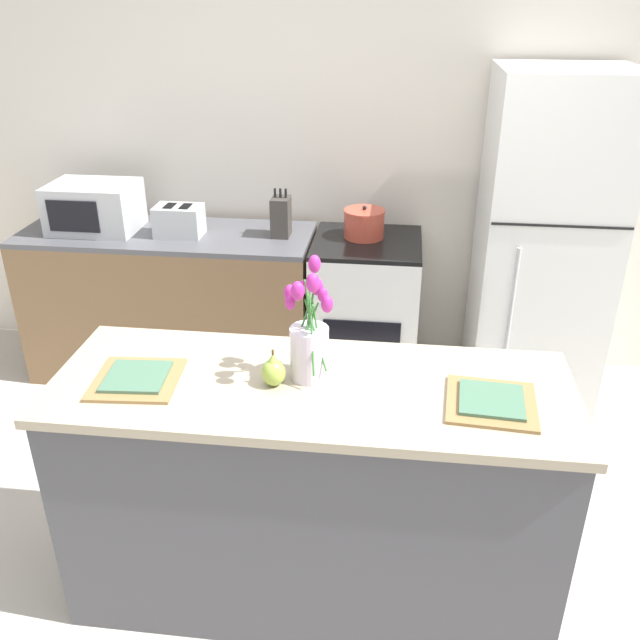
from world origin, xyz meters
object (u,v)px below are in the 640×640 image
object	(u,v)px
flower_vase	(309,340)
microwave	(94,207)
toaster	(179,221)
refrigerator	(544,246)
knife_block	(281,217)
cooking_pot	(364,223)
pear_figurine	(273,371)
plate_setting_left	(137,378)
stove_range	(365,313)
plate_setting_right	(491,402)

from	to	relation	value
flower_vase	microwave	xyz separation A→B (m)	(-1.45, 1.56, -0.06)
toaster	refrigerator	bearing A→B (deg)	1.16
knife_block	flower_vase	bearing A→B (deg)	-76.64
refrigerator	toaster	xyz separation A→B (m)	(-2.01, -0.04, 0.07)
toaster	cooking_pot	bearing A→B (deg)	5.34
refrigerator	pear_figurine	world-z (taller)	refrigerator
flower_vase	pear_figurine	xyz separation A→B (m)	(-0.11, -0.06, -0.09)
plate_setting_left	knife_block	bearing A→B (deg)	82.84
flower_vase	plate_setting_left	xyz separation A→B (m)	(-0.59, -0.10, -0.14)
refrigerator	stove_range	bearing A→B (deg)	-179.96
plate_setting_left	cooking_pot	bearing A→B (deg)	68.46
pear_figurine	plate_setting_left	distance (m)	0.48
refrigerator	plate_setting_left	distance (m)	2.34
stove_range	cooking_pot	world-z (taller)	cooking_pot
pear_figurine	knife_block	bearing A→B (deg)	99.03
flower_vase	cooking_pot	world-z (taller)	flower_vase
flower_vase	toaster	xyz separation A→B (m)	(-0.95, 1.52, -0.11)
flower_vase	knife_block	world-z (taller)	flower_vase
stove_range	microwave	distance (m)	1.67
microwave	refrigerator	bearing A→B (deg)	0.03
stove_range	flower_vase	xyz separation A→B (m)	(-0.11, -1.56, 0.64)
stove_range	knife_block	distance (m)	0.74
cooking_pot	microwave	world-z (taller)	microwave
refrigerator	plate_setting_right	distance (m)	1.72
refrigerator	toaster	world-z (taller)	refrigerator
refrigerator	plate_setting_left	bearing A→B (deg)	-134.88
stove_range	refrigerator	size ratio (longest dim) A/B	0.49
stove_range	plate_setting_left	bearing A→B (deg)	-112.90
refrigerator	microwave	world-z (taller)	refrigerator
flower_vase	plate_setting_left	distance (m)	0.61
pear_figurine	microwave	world-z (taller)	microwave
cooking_pot	refrigerator	bearing A→B (deg)	-3.29
flower_vase	plate_setting_right	xyz separation A→B (m)	(0.61, -0.10, -0.14)
toaster	pear_figurine	bearing A→B (deg)	-62.26
refrigerator	flower_vase	size ratio (longest dim) A/B	4.21
plate_setting_right	cooking_pot	xyz separation A→B (m)	(-0.52, 1.71, 0.02)
toaster	cooking_pot	distance (m)	1.04
plate_setting_right	cooking_pot	bearing A→B (deg)	106.98
microwave	pear_figurine	bearing A→B (deg)	-50.44
pear_figurine	flower_vase	bearing A→B (deg)	28.88
plate_setting_right	toaster	distance (m)	2.24
plate_setting_right	stove_range	bearing A→B (deg)	106.78
cooking_pot	knife_block	xyz separation A→B (m)	(-0.46, -0.03, 0.03)
knife_block	plate_setting_right	bearing A→B (deg)	-59.60
refrigerator	cooking_pot	xyz separation A→B (m)	(-0.97, 0.06, 0.07)
plate_setting_right	microwave	world-z (taller)	microwave
stove_range	plate_setting_right	distance (m)	1.80
refrigerator	cooking_pot	size ratio (longest dim) A/B	7.91
knife_block	microwave	bearing A→B (deg)	-178.53
toaster	microwave	bearing A→B (deg)	175.57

